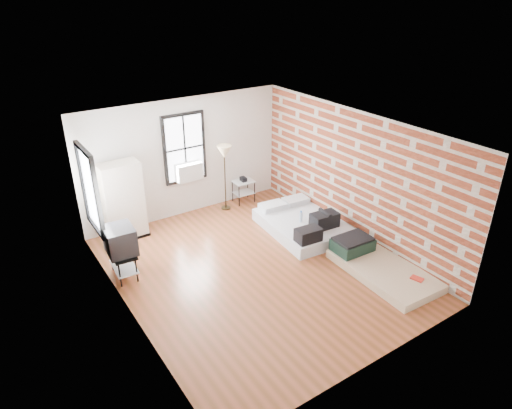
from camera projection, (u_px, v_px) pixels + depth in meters
ground at (256, 269)px, 8.98m from camera, size 6.00×6.00×0.00m
room_shell at (256, 179)px, 8.60m from camera, size 5.02×6.02×2.80m
mattress_main at (303, 224)px, 10.28m from camera, size 1.69×2.18×0.66m
mattress_bare at (376, 264)px, 8.90m from camera, size 1.21×2.16×0.46m
wardrobe at (123, 201)px, 9.75m from camera, size 0.88×0.51×1.74m
side_table at (243, 185)px, 11.52m from camera, size 0.53×0.43×0.68m
floor_lamp at (224, 155)px, 10.75m from camera, size 0.35×0.35×1.64m
tv_stand at (121, 242)px, 8.45m from camera, size 0.56×0.77×1.05m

